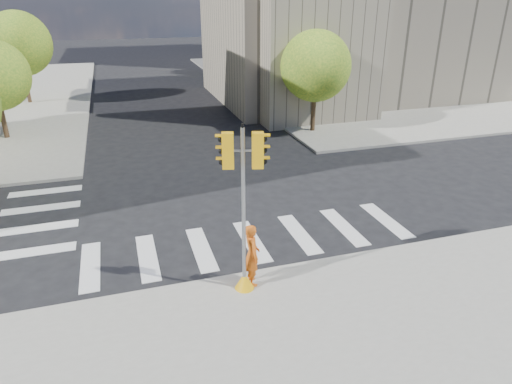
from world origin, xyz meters
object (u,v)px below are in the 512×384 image
(lamp_near, at_px, (298,49))
(photographer, at_px, (252,255))
(lamp_far, at_px, (242,33))
(traffic_signal, at_px, (244,224))

(lamp_near, distance_m, photographer, 20.90)
(lamp_far, bearing_deg, lamp_near, -90.00)
(traffic_signal, bearing_deg, lamp_far, 89.34)
(traffic_signal, bearing_deg, lamp_near, 78.95)
(lamp_near, bearing_deg, photographer, -115.51)
(lamp_far, height_order, photographer, lamp_far)
(lamp_near, bearing_deg, lamp_far, 90.00)
(lamp_near, height_order, photographer, lamp_near)
(traffic_signal, distance_m, photographer, 1.19)
(lamp_far, relative_size, traffic_signal, 1.65)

